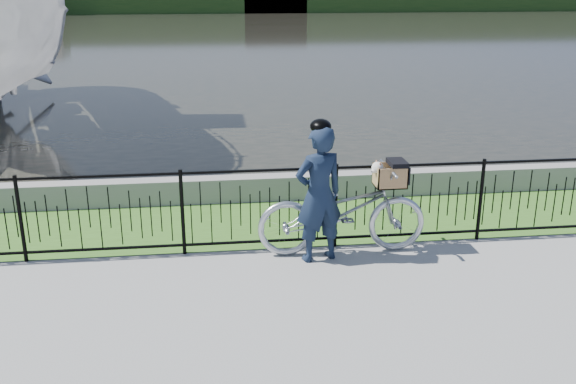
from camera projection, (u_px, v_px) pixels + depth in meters
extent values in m
plane|color=gray|center=(273.00, 308.00, 7.02)|extent=(120.00, 120.00, 0.00)
cube|color=#3B6D22|center=(255.00, 222.00, 9.47)|extent=(60.00, 2.00, 0.01)
plane|color=black|center=(218.00, 37.00, 38.05)|extent=(120.00, 120.00, 0.00)
cube|color=gray|center=(250.00, 188.00, 10.34)|extent=(60.00, 0.30, 0.40)
imported|color=#B3B9C0|center=(342.00, 211.00, 8.28)|extent=(2.20, 0.77, 1.15)
cube|color=black|center=(389.00, 186.00, 8.25)|extent=(0.38, 0.18, 0.02)
cube|color=olive|center=(390.00, 185.00, 8.24)|extent=(0.39, 0.32, 0.01)
cube|color=olive|center=(387.00, 172.00, 8.35)|extent=(0.39, 0.02, 0.28)
cube|color=olive|center=(393.00, 179.00, 8.06)|extent=(0.39, 0.02, 0.28)
cube|color=olive|center=(404.00, 175.00, 8.22)|extent=(0.02, 0.32, 0.28)
cube|color=olive|center=(376.00, 176.00, 8.18)|extent=(0.02, 0.32, 0.28)
cube|color=black|center=(397.00, 163.00, 8.16)|extent=(0.21, 0.34, 0.06)
cube|color=black|center=(406.00, 173.00, 8.22)|extent=(0.02, 0.34, 0.22)
ellipsoid|color=silver|center=(388.00, 176.00, 8.20)|extent=(0.31, 0.22, 0.20)
sphere|color=silver|center=(378.00, 168.00, 8.12)|extent=(0.15, 0.15, 0.15)
sphere|color=silver|center=(374.00, 171.00, 8.11)|extent=(0.07, 0.07, 0.07)
sphere|color=black|center=(372.00, 171.00, 8.10)|extent=(0.02, 0.02, 0.02)
cone|color=#9E5F42|center=(377.00, 162.00, 8.16)|extent=(0.06, 0.08, 0.08)
cone|color=#9E5F42|center=(380.00, 164.00, 8.07)|extent=(0.06, 0.08, 0.08)
imported|color=#121D32|center=(319.00, 194.00, 7.97)|extent=(0.74, 0.59, 1.75)
ellipsoid|color=black|center=(320.00, 127.00, 7.70)|extent=(0.26, 0.29, 0.18)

